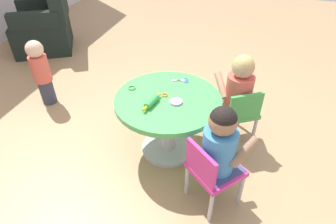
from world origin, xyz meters
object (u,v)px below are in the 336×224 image
at_px(child_chair_left, 212,170).
at_px(armchair_dark, 45,27).
at_px(child_chair_right, 238,112).
at_px(toddler_standing, 41,71).
at_px(craft_scissors, 183,81).
at_px(craft_table, 168,113).
at_px(seated_child_left, 220,142).
at_px(seated_child_right, 240,86).
at_px(rolling_pin, 152,102).

distance_m(child_chair_left, armchair_dark, 3.17).
height_order(child_chair_right, toddler_standing, toddler_standing).
height_order(child_chair_right, craft_scissors, child_chair_right).
bearing_deg(craft_scissors, toddler_standing, 88.25).
relative_size(child_chair_right, armchair_dark, 0.55).
bearing_deg(craft_scissors, craft_table, 170.38).
relative_size(seated_child_left, toddler_standing, 0.76).
bearing_deg(seated_child_right, seated_child_left, 175.55).
height_order(child_chair_left, seated_child_right, seated_child_right).
bearing_deg(craft_table, seated_child_left, -130.72).
distance_m(rolling_pin, craft_scissors, 0.40).
distance_m(craft_table, craft_scissors, 0.31).
bearing_deg(craft_scissors, armchair_dark, 61.70).
bearing_deg(craft_table, armchair_dark, 55.99).
xyz_separation_m(rolling_pin, craft_scissors, (0.38, -0.13, -0.02)).
distance_m(craft_table, toddler_standing, 1.41).
relative_size(armchair_dark, rolling_pin, 4.23).
xyz_separation_m(craft_table, seated_child_right, (0.31, -0.49, 0.15)).
distance_m(child_chair_left, child_chair_right, 0.69).
height_order(armchair_dark, rolling_pin, armchair_dark).
height_order(seated_child_left, rolling_pin, seated_child_left).
bearing_deg(toddler_standing, child_chair_left, -112.00).
bearing_deg(toddler_standing, craft_scissors, -91.75).
height_order(seated_child_left, armchair_dark, armchair_dark).
relative_size(craft_table, child_chair_right, 1.49).
relative_size(seated_child_left, child_chair_right, 0.95).
bearing_deg(craft_scissors, seated_child_left, -148.68).
relative_size(seated_child_right, rolling_pin, 2.22).
relative_size(child_chair_left, toddler_standing, 0.80).
bearing_deg(seated_child_right, craft_table, 121.82).
bearing_deg(toddler_standing, seated_child_left, -110.88).
distance_m(child_chair_right, craft_scissors, 0.52).
distance_m(armchair_dark, craft_scissors, 2.51).
distance_m(seated_child_left, seated_child_right, 0.69).
xyz_separation_m(child_chair_left, toddler_standing, (0.72, 1.78, 0.05)).
height_order(child_chair_right, armchair_dark, armchair_dark).
bearing_deg(seated_child_right, child_chair_right, -148.70).
bearing_deg(seated_child_left, craft_scissors, 31.32).
relative_size(seated_child_right, craft_scissors, 3.62).
xyz_separation_m(child_chair_right, seated_child_right, (0.03, 0.02, 0.23)).
relative_size(craft_table, craft_scissors, 5.68).
bearing_deg(seated_child_right, toddler_standing, 89.79).
height_order(child_chair_left, child_chair_right, same).
distance_m(armchair_dark, toddler_standing, 1.38).
bearing_deg(child_chair_right, toddler_standing, 88.76).
bearing_deg(seated_child_right, rolling_pin, 125.72).
relative_size(craft_table, toddler_standing, 1.19).
distance_m(child_chair_right, rolling_pin, 0.75).
distance_m(toddler_standing, rolling_pin, 1.36).
bearing_deg(child_chair_right, child_chair_left, 171.61).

